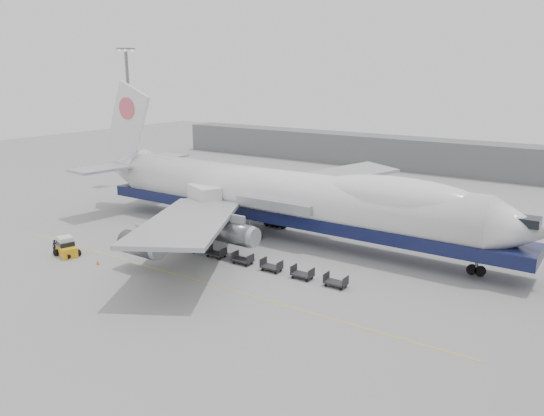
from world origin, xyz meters
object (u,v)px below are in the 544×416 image
Objects in this scene: airliner at (286,196)px; ground_worker at (55,246)px; catering_truck at (205,206)px; baggage_tug at (66,247)px.

airliner is 29.07m from ground_worker.
airliner is 39.62× the size of ground_worker.
catering_truck is 19.73m from ground_worker.
airliner is 27.64m from baggage_tug.
airliner is at bearing -13.93° from ground_worker.
baggage_tug is 1.90m from ground_worker.
baggage_tug is at bearing -53.85° from ground_worker.
catering_truck is 3.68× the size of ground_worker.
catering_truck is at bearing 87.72° from baggage_tug.
catering_truck reaches higher than ground_worker.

